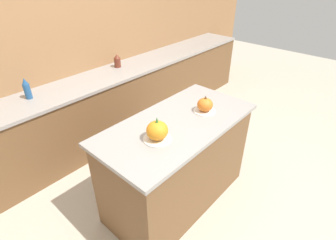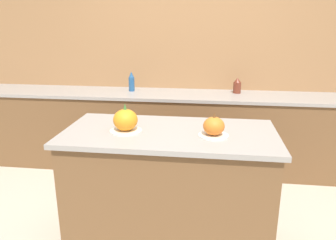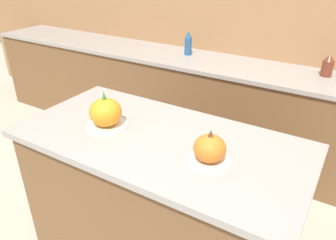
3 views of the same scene
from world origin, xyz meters
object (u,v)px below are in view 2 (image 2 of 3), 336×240
at_px(pumpkin_cake_right, 214,127).
at_px(bottle_short, 237,86).
at_px(pumpkin_cake_left, 125,121).
at_px(bottle_tall, 132,82).

bearing_deg(pumpkin_cake_right, bottle_short, 80.64).
height_order(pumpkin_cake_left, pumpkin_cake_right, pumpkin_cake_left).
distance_m(bottle_tall, bottle_short, 1.22).
bearing_deg(bottle_tall, pumpkin_cake_left, -77.88).
distance_m(pumpkin_cake_left, pumpkin_cake_right, 0.62).
xyz_separation_m(pumpkin_cake_right, bottle_tall, (-0.95, 1.58, 0.01)).
relative_size(pumpkin_cake_left, pumpkin_cake_right, 1.09).
height_order(pumpkin_cake_right, bottle_short, pumpkin_cake_right).
bearing_deg(pumpkin_cake_left, pumpkin_cake_right, -1.76).
height_order(pumpkin_cake_left, bottle_short, pumpkin_cake_left).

